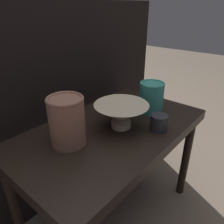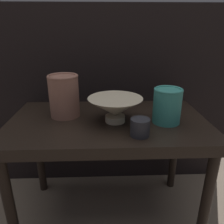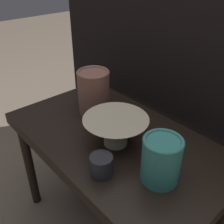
{
  "view_description": "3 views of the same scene",
  "coord_description": "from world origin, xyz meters",
  "px_view_note": "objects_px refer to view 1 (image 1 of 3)",
  "views": [
    {
      "loc": [
        -0.53,
        -0.45,
        0.87
      ],
      "look_at": [
        0.01,
        0.01,
        0.52
      ],
      "focal_mm": 35.0,
      "sensor_mm": 36.0,
      "label": 1
    },
    {
      "loc": [
        -0.01,
        -0.76,
        0.79
      ],
      "look_at": [
        0.01,
        -0.04,
        0.51
      ],
      "focal_mm": 35.0,
      "sensor_mm": 36.0,
      "label": 2
    },
    {
      "loc": [
        0.5,
        -0.45,
        0.97
      ],
      "look_at": [
        -0.01,
        -0.01,
        0.56
      ],
      "focal_mm": 42.0,
      "sensor_mm": 36.0,
      "label": 3
    }
  ],
  "objects_px": {
    "vase_textured_left": "(67,120)",
    "bowl": "(121,113)",
    "vase_colorful_right": "(151,97)",
    "cup": "(159,122)"
  },
  "relations": [
    {
      "from": "vase_textured_left",
      "to": "bowl",
      "type": "bearing_deg",
      "value": -19.02
    },
    {
      "from": "vase_textured_left",
      "to": "vase_colorful_right",
      "type": "bearing_deg",
      "value": -11.79
    },
    {
      "from": "vase_textured_left",
      "to": "cup",
      "type": "distance_m",
      "value": 0.32
    },
    {
      "from": "bowl",
      "to": "vase_textured_left",
      "type": "height_order",
      "value": "vase_textured_left"
    },
    {
      "from": "bowl",
      "to": "vase_textured_left",
      "type": "relative_size",
      "value": 1.22
    },
    {
      "from": "vase_colorful_right",
      "to": "cup",
      "type": "relative_size",
      "value": 2.05
    },
    {
      "from": "bowl",
      "to": "cup",
      "type": "height_order",
      "value": "bowl"
    },
    {
      "from": "bowl",
      "to": "vase_colorful_right",
      "type": "height_order",
      "value": "vase_colorful_right"
    },
    {
      "from": "vase_textured_left",
      "to": "vase_colorful_right",
      "type": "distance_m",
      "value": 0.38
    },
    {
      "from": "vase_colorful_right",
      "to": "cup",
      "type": "height_order",
      "value": "vase_colorful_right"
    }
  ]
}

